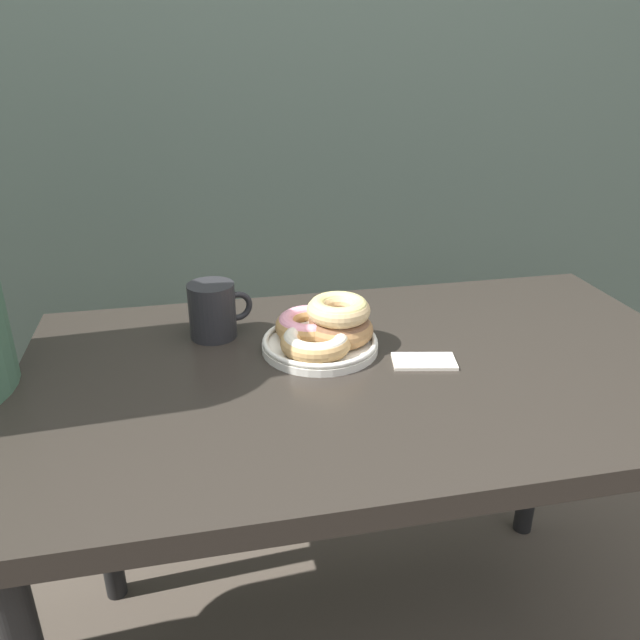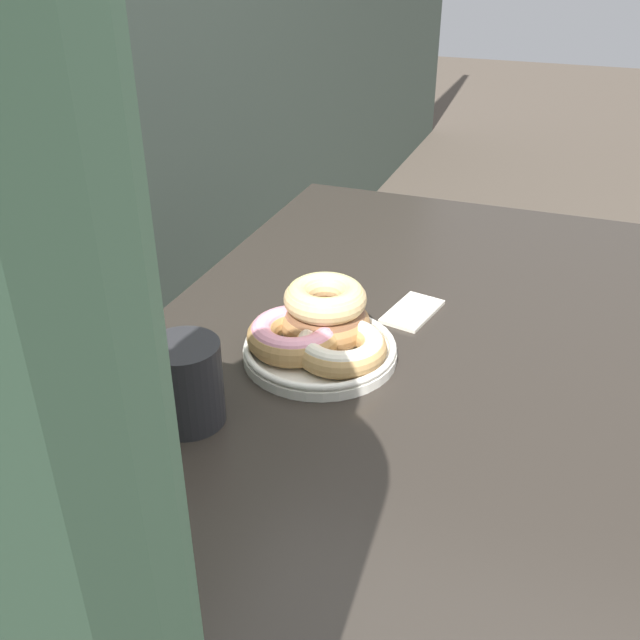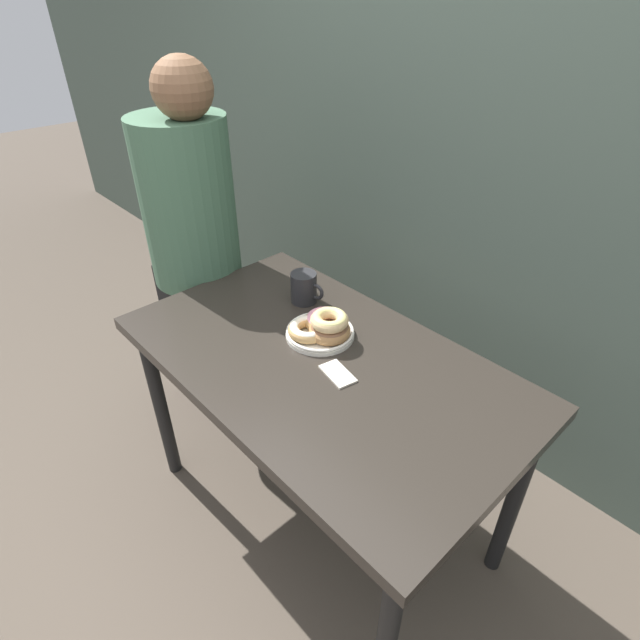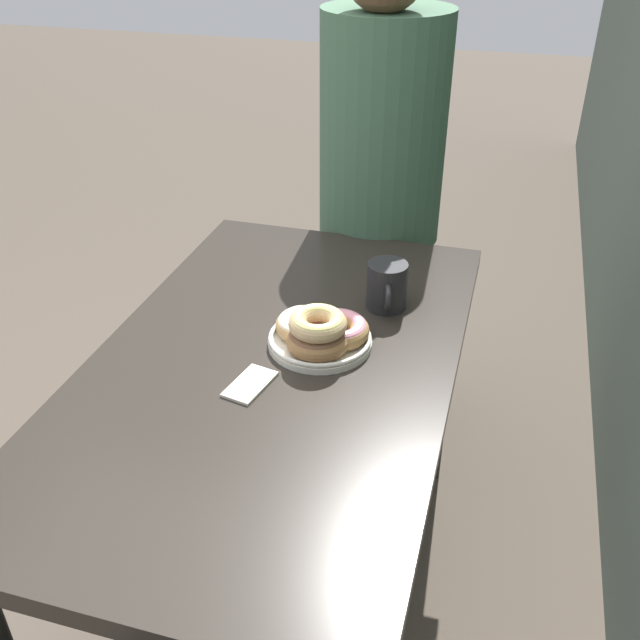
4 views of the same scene
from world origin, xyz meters
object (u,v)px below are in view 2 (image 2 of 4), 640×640
napkin (412,311)px  dining_table (386,386)px  donut_plate (320,331)px  coffee_mug (186,381)px

napkin → dining_table: bearing=171.6°
donut_plate → napkin: bearing=-29.8°
dining_table → napkin: (0.09, -0.01, 0.09)m
dining_table → donut_plate: size_ratio=5.03×
donut_plate → napkin: 0.19m
coffee_mug → donut_plate: bearing=-26.5°
dining_table → donut_plate: (-0.07, 0.08, 0.12)m
coffee_mug → dining_table: bearing=-33.5°
coffee_mug → napkin: 0.41m
dining_table → donut_plate: 0.16m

